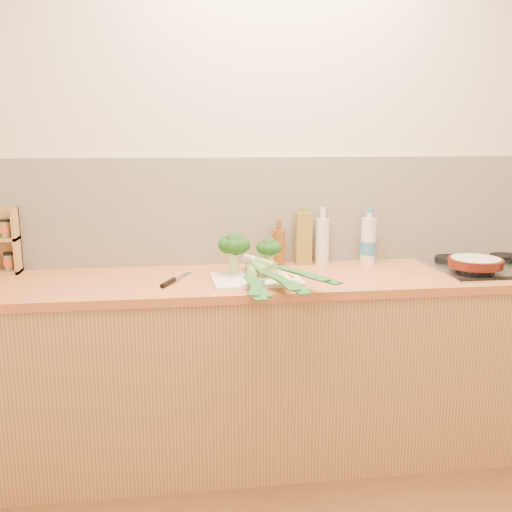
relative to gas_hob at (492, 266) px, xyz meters
The scene contains 15 objects.
room_shell 1.09m from the gas_hob, 163.89° to the left, with size 3.50×3.50×3.50m.
counter 1.12m from the gas_hob, behind, with size 3.20×0.62×0.90m.
gas_hob is the anchor object (origin of this frame).
chopping_board 1.19m from the gas_hob, behind, with size 0.40×0.29×0.01m, color white.
broccoli_left 1.28m from the gas_hob, behind, with size 0.15×0.15×0.20m.
broccoli_right 1.12m from the gas_hob, behind, with size 0.12×0.12×0.17m.
leek_front 1.21m from the gas_hob, behind, with size 0.11×0.69×0.04m.
leek_mid 1.15m from the gas_hob, behind, with size 0.21×0.66×0.04m.
leek_back 1.10m from the gas_hob, behind, with size 0.35×0.56×0.04m.
chefs_knife 1.57m from the gas_hob, behind, with size 0.15×0.29×0.02m.
skillet 0.18m from the gas_hob, 145.56° to the right, with size 0.35×0.25×0.04m.
oil_tin 0.94m from the gas_hob, 165.66° to the left, with size 0.08×0.05×0.30m.
glass_bottle 0.84m from the gas_hob, 164.34° to the left, with size 0.07×0.07×0.29m.
amber_bottle 1.06m from the gas_hob, 167.88° to the left, with size 0.06×0.06×0.23m.
water_bottle 0.61m from the gas_hob, 160.66° to the left, with size 0.08×0.08×0.27m.
Camera 1 is at (-0.50, -1.36, 1.55)m, focal length 40.00 mm.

